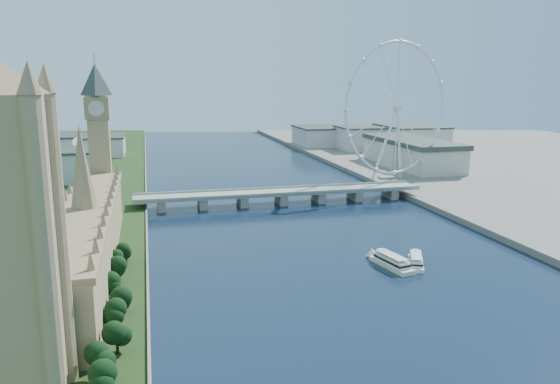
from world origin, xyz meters
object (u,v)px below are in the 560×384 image
object	(u,v)px
victoria_tower	(5,228)
tour_boat_near	(391,267)
london_eye	(397,109)
tour_boat_far	(416,265)

from	to	relation	value
victoria_tower	tour_boat_near	xyz separation A→B (m)	(154.06, 89.93, -54.49)
victoria_tower	london_eye	size ratio (longest dim) A/B	0.90
london_eye	tour_boat_far	size ratio (longest dim) A/B	4.48
victoria_tower	tour_boat_far	distance (m)	197.53
tour_boat_near	tour_boat_far	bearing A→B (deg)	-12.64
tour_boat_near	tour_boat_far	world-z (taller)	tour_boat_near
victoria_tower	tour_boat_far	size ratio (longest dim) A/B	4.04
london_eye	victoria_tower	bearing A→B (deg)	-130.35
tour_boat_near	victoria_tower	bearing A→B (deg)	-160.84
london_eye	tour_boat_near	bearing A→B (deg)	-115.65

